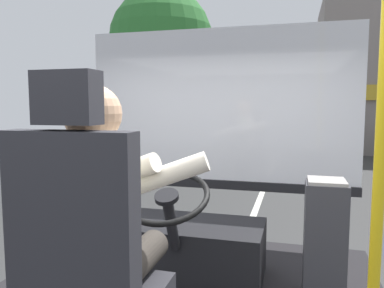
% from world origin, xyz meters
% --- Properties ---
extents(ground, '(18.00, 44.00, 0.06)m').
position_xyz_m(ground, '(0.00, 8.80, -0.02)').
color(ground, '#333333').
extents(driver_seat, '(0.48, 0.48, 1.36)m').
position_xyz_m(driver_seat, '(-0.05, -0.59, 1.34)').
color(driver_seat, black).
rests_on(driver_seat, bus_floor).
extents(bus_driver, '(0.79, 0.56, 0.83)m').
position_xyz_m(bus_driver, '(-0.05, -0.48, 1.57)').
color(bus_driver, '#332D28').
rests_on(bus_driver, driver_seat).
extents(steering_console, '(1.10, 0.97, 0.82)m').
position_xyz_m(steering_console, '(-0.05, 0.72, 0.97)').
color(steering_console, black).
rests_on(steering_console, bus_floor).
extents(handrail_pole, '(0.04, 0.04, 2.29)m').
position_xyz_m(handrail_pole, '(1.00, -0.28, 1.90)').
color(handrail_pole, gold).
rests_on(handrail_pole, bus_floor).
extents(fare_box, '(0.25, 0.27, 0.79)m').
position_xyz_m(fare_box, '(0.89, 0.64, 1.14)').
color(fare_box, '#333338').
rests_on(fare_box, bus_floor).
extents(windshield_panel, '(2.50, 0.08, 1.48)m').
position_xyz_m(windshield_panel, '(0.00, 1.62, 1.80)').
color(windshield_panel, silver).
extents(street_tree, '(3.06, 3.06, 5.44)m').
position_xyz_m(street_tree, '(-3.21, 8.96, 3.89)').
color(street_tree, '#4C3828').
rests_on(street_tree, ground).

